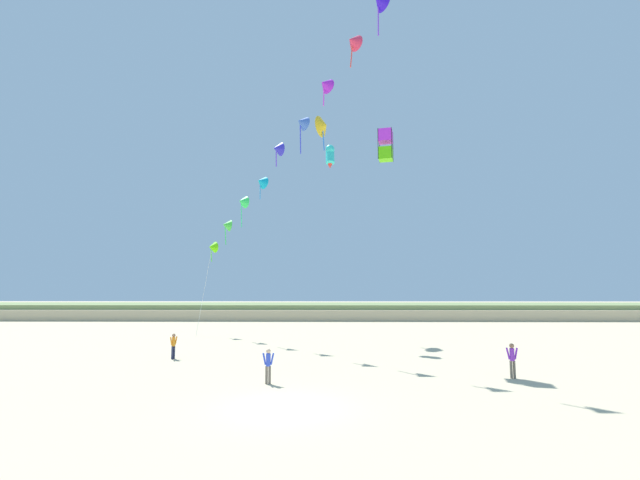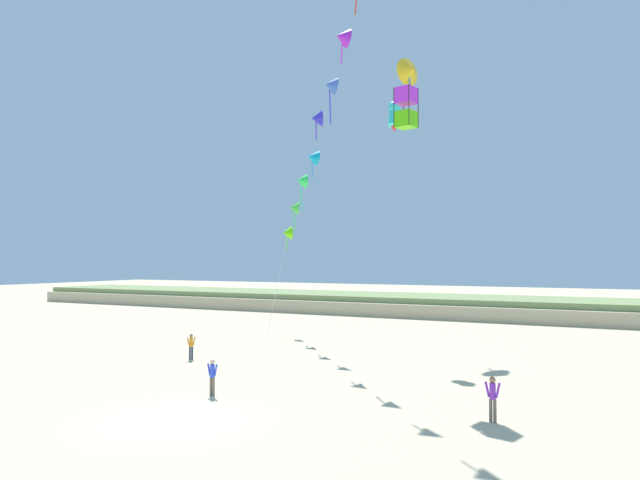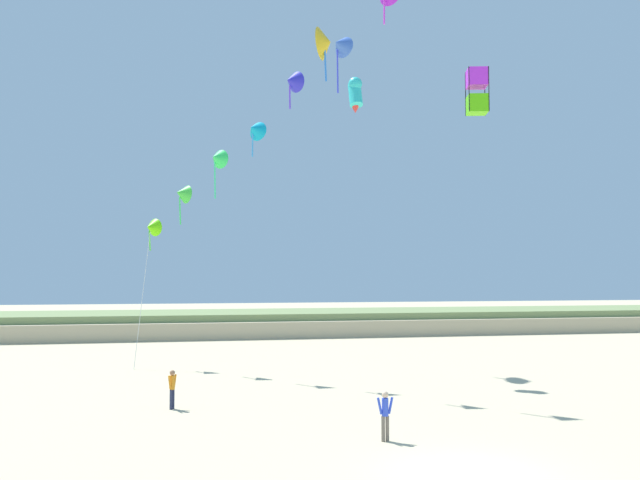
{
  "view_description": "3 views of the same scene",
  "coord_description": "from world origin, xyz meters",
  "px_view_note": "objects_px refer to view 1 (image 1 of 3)",
  "views": [
    {
      "loc": [
        1.56,
        -16.77,
        4.56
      ],
      "look_at": [
        1.21,
        10.18,
        7.52
      ],
      "focal_mm": 24.0,
      "sensor_mm": 36.0,
      "label": 1
    },
    {
      "loc": [
        14.97,
        -17.0,
        6.12
      ],
      "look_at": [
        -0.49,
        13.39,
        7.34
      ],
      "focal_mm": 32.0,
      "sensor_mm": 36.0,
      "label": 2
    },
    {
      "loc": [
        -7.83,
        -17.81,
        5.45
      ],
      "look_at": [
        -1.45,
        13.3,
        7.15
      ],
      "focal_mm": 38.0,
      "sensor_mm": 36.0,
      "label": 3
    }
  ],
  "objects_px": {
    "large_kite_low_lead": "(386,145)",
    "large_kite_high_solo": "(330,156)",
    "person_near_right": "(268,363)",
    "large_kite_mid_trail": "(323,126)",
    "person_mid_center": "(173,344)",
    "person_near_left": "(512,358)"
  },
  "relations": [
    {
      "from": "large_kite_low_lead",
      "to": "large_kite_high_solo",
      "type": "relative_size",
      "value": 1.0
    },
    {
      "from": "person_near_right",
      "to": "large_kite_low_lead",
      "type": "relative_size",
      "value": 0.78
    },
    {
      "from": "large_kite_mid_trail",
      "to": "large_kite_high_solo",
      "type": "distance_m",
      "value": 7.37
    },
    {
      "from": "person_mid_center",
      "to": "large_kite_high_solo",
      "type": "relative_size",
      "value": 0.75
    },
    {
      "from": "large_kite_mid_trail",
      "to": "large_kite_high_solo",
      "type": "xyz_separation_m",
      "value": [
        0.6,
        -5.52,
        -4.85
      ]
    },
    {
      "from": "person_mid_center",
      "to": "large_kite_high_solo",
      "type": "distance_m",
      "value": 20.26
    },
    {
      "from": "person_near_right",
      "to": "person_mid_center",
      "type": "relative_size",
      "value": 1.03
    },
    {
      "from": "person_mid_center",
      "to": "person_near_left",
      "type": "bearing_deg",
      "value": -16.26
    },
    {
      "from": "person_near_right",
      "to": "large_kite_mid_trail",
      "type": "bearing_deg",
      "value": 83.23
    },
    {
      "from": "person_near_left",
      "to": "person_mid_center",
      "type": "height_order",
      "value": "person_near_left"
    },
    {
      "from": "person_mid_center",
      "to": "large_kite_high_solo",
      "type": "xyz_separation_m",
      "value": [
        10.12,
        8.88,
        15.14
      ]
    },
    {
      "from": "large_kite_mid_trail",
      "to": "large_kite_high_solo",
      "type": "bearing_deg",
      "value": -83.78
    },
    {
      "from": "person_near_right",
      "to": "person_mid_center",
      "type": "distance_m",
      "value": 9.84
    },
    {
      "from": "person_near_right",
      "to": "person_near_left",
      "type": "bearing_deg",
      "value": 6.46
    },
    {
      "from": "person_mid_center",
      "to": "large_kite_low_lead",
      "type": "bearing_deg",
      "value": 1.55
    },
    {
      "from": "person_mid_center",
      "to": "large_kite_low_lead",
      "type": "relative_size",
      "value": 0.76
    },
    {
      "from": "person_near_right",
      "to": "large_kite_mid_trail",
      "type": "relative_size",
      "value": 0.44
    },
    {
      "from": "large_kite_mid_trail",
      "to": "person_near_right",
      "type": "bearing_deg",
      "value": -96.77
    },
    {
      "from": "person_mid_center",
      "to": "large_kite_high_solo",
      "type": "bearing_deg",
      "value": 41.27
    },
    {
      "from": "person_near_right",
      "to": "large_kite_high_solo",
      "type": "bearing_deg",
      "value": 78.79
    },
    {
      "from": "person_mid_center",
      "to": "large_kite_high_solo",
      "type": "height_order",
      "value": "large_kite_high_solo"
    },
    {
      "from": "person_near_left",
      "to": "person_near_right",
      "type": "relative_size",
      "value": 1.05
    }
  ]
}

